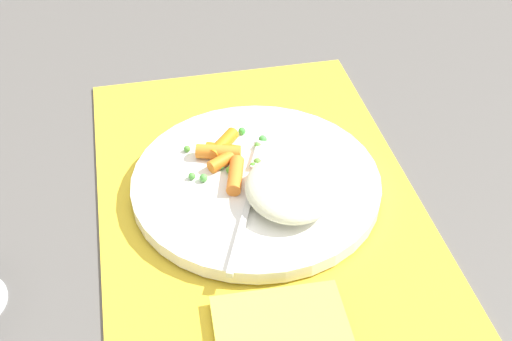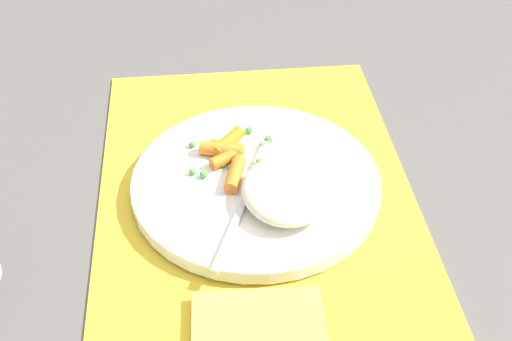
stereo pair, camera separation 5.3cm
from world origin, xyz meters
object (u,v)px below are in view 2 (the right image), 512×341
(plate, at_px, (256,183))
(rice_mound, at_px, (286,190))
(carrot_portion, at_px, (228,154))
(fork, at_px, (251,188))
(napkin, at_px, (259,330))

(plate, bearing_deg, rice_mound, -145.98)
(plate, relative_size, rice_mound, 2.62)
(carrot_portion, bearing_deg, rice_mound, -143.57)
(carrot_portion, xyz_separation_m, fork, (-0.05, -0.02, -0.00))
(fork, xyz_separation_m, napkin, (-0.16, 0.01, -0.01))
(carrot_portion, bearing_deg, plate, -140.95)
(carrot_portion, xyz_separation_m, napkin, (-0.21, -0.01, -0.02))
(carrot_portion, relative_size, napkin, 0.85)
(rice_mound, height_order, napkin, rice_mound)
(rice_mound, distance_m, fork, 0.04)
(plate, distance_m, carrot_portion, 0.05)
(napkin, bearing_deg, rice_mound, -16.55)
(rice_mound, xyz_separation_m, napkin, (-0.14, 0.04, -0.03))
(napkin, bearing_deg, carrot_portion, 2.96)
(fork, height_order, napkin, fork)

